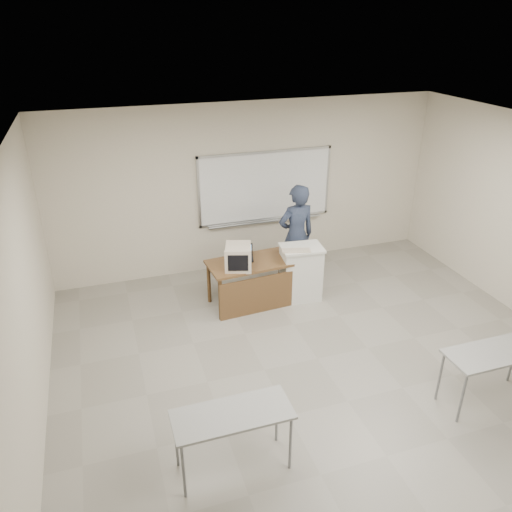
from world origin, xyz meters
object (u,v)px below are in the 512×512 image
object	(u,v)px
whiteboard	(265,187)
instructor_desk	(254,276)
crt_monitor	(239,257)
keyboard	(296,251)
presenter	(296,236)
podium	(301,273)
laptop	(243,255)
mouse	(283,255)

from	to	relation	value
whiteboard	instructor_desk	xyz separation A→B (m)	(-0.70, -1.48, -0.94)
crt_monitor	keyboard	size ratio (longest dim) A/B	1.01
keyboard	presenter	size ratio (longest dim) A/B	0.25
instructor_desk	podium	size ratio (longest dim) A/B	1.50
whiteboard	presenter	size ratio (longest dim) A/B	1.37
podium	crt_monitor	distance (m)	1.16
instructor_desk	crt_monitor	xyz separation A→B (m)	(-0.25, -0.01, 0.39)
whiteboard	crt_monitor	world-z (taller)	whiteboard
laptop	presenter	size ratio (longest dim) A/B	0.16
laptop	mouse	bearing A→B (deg)	5.04
instructor_desk	laptop	world-z (taller)	laptop
podium	keyboard	bearing A→B (deg)	-135.22
whiteboard	laptop	bearing A→B (deg)	-123.35
instructor_desk	crt_monitor	bearing A→B (deg)	178.79
whiteboard	laptop	size ratio (longest dim) A/B	8.43
laptop	keyboard	xyz separation A→B (m)	(0.76, -0.37, 0.14)
crt_monitor	whiteboard	bearing A→B (deg)	75.10
crt_monitor	keyboard	bearing A→B (deg)	11.59
instructor_desk	mouse	bearing A→B (deg)	12.04
crt_monitor	podium	bearing A→B (deg)	18.91
presenter	mouse	bearing A→B (deg)	38.55
whiteboard	crt_monitor	distance (m)	1.85
whiteboard	mouse	bearing A→B (deg)	-96.49
laptop	instructor_desk	bearing A→B (deg)	-55.23
podium	presenter	xyz separation A→B (m)	(0.11, 0.49, 0.43)
mouse	keyboard	distance (m)	0.34
whiteboard	presenter	xyz separation A→B (m)	(0.21, -0.98, -0.58)
crt_monitor	mouse	size ratio (longest dim) A/B	5.03
crt_monitor	laptop	distance (m)	0.34
crt_monitor	keyboard	world-z (taller)	crt_monitor
instructor_desk	presenter	xyz separation A→B (m)	(0.91, 0.50, 0.37)
podium	laptop	world-z (taller)	laptop
instructor_desk	podium	bearing A→B (deg)	-3.51
keyboard	crt_monitor	bearing A→B (deg)	-171.93
whiteboard	podium	distance (m)	1.79
whiteboard	mouse	world-z (taller)	whiteboard
laptop	crt_monitor	bearing A→B (deg)	-104.42
instructor_desk	laptop	xyz separation A→B (m)	(-0.10, 0.26, 0.27)
mouse	presenter	world-z (taller)	presenter
podium	laptop	xyz separation A→B (m)	(-0.91, 0.25, 0.34)
podium	laptop	size ratio (longest dim) A/B	3.17
crt_monitor	instructor_desk	bearing A→B (deg)	20.66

